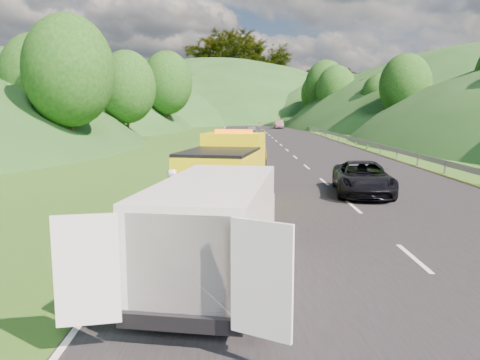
{
  "coord_description": "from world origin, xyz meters",
  "views": [
    {
      "loc": [
        -1.23,
        -12.87,
        3.59
      ],
      "look_at": [
        -1.19,
        2.17,
        1.3
      ],
      "focal_mm": 35.0,
      "sensor_mm": 36.0,
      "label": 1
    }
  ],
  "objects_px": {
    "child": "(226,239)",
    "passing_suv": "(362,195)",
    "white_van": "(216,226)",
    "worker": "(203,310)",
    "tow_truck": "(227,167)",
    "spare_tire": "(257,322)",
    "woman": "(175,227)",
    "suitcase": "(121,228)"
  },
  "relations": [
    {
      "from": "child",
      "to": "passing_suv",
      "type": "distance_m",
      "value": 8.82
    },
    {
      "from": "white_van",
      "to": "worker",
      "type": "relative_size",
      "value": 3.59
    },
    {
      "from": "tow_truck",
      "to": "spare_tire",
      "type": "distance_m",
      "value": 10.56
    },
    {
      "from": "tow_truck",
      "to": "white_van",
      "type": "bearing_deg",
      "value": -78.35
    },
    {
      "from": "spare_tire",
      "to": "woman",
      "type": "bearing_deg",
      "value": 109.36
    },
    {
      "from": "white_van",
      "to": "passing_suv",
      "type": "bearing_deg",
      "value": 69.66
    },
    {
      "from": "white_van",
      "to": "spare_tire",
      "type": "distance_m",
      "value": 2.28
    },
    {
      "from": "suitcase",
      "to": "passing_suv",
      "type": "distance_m",
      "value": 10.87
    },
    {
      "from": "suitcase",
      "to": "tow_truck",
      "type": "bearing_deg",
      "value": 61.04
    },
    {
      "from": "woman",
      "to": "suitcase",
      "type": "relative_size",
      "value": 3.23
    },
    {
      "from": "white_van",
      "to": "spare_tire",
      "type": "bearing_deg",
      "value": -57.44
    },
    {
      "from": "worker",
      "to": "suitcase",
      "type": "relative_size",
      "value": 3.29
    },
    {
      "from": "worker",
      "to": "suitcase",
      "type": "distance_m",
      "value": 5.48
    },
    {
      "from": "worker",
      "to": "tow_truck",
      "type": "bearing_deg",
      "value": 97.47
    },
    {
      "from": "white_van",
      "to": "suitcase",
      "type": "distance_m",
      "value": 4.63
    },
    {
      "from": "woman",
      "to": "passing_suv",
      "type": "bearing_deg",
      "value": -38.06
    },
    {
      "from": "tow_truck",
      "to": "passing_suv",
      "type": "relative_size",
      "value": 1.37
    },
    {
      "from": "tow_truck",
      "to": "suitcase",
      "type": "bearing_deg",
      "value": -107.21
    },
    {
      "from": "tow_truck",
      "to": "spare_tire",
      "type": "height_order",
      "value": "tow_truck"
    },
    {
      "from": "woman",
      "to": "child",
      "type": "bearing_deg",
      "value": -114.35
    },
    {
      "from": "worker",
      "to": "child",
      "type": "bearing_deg",
      "value": 95.14
    },
    {
      "from": "white_van",
      "to": "woman",
      "type": "xyz_separation_m",
      "value": [
        -1.49,
        4.67,
        -1.24
      ]
    },
    {
      "from": "tow_truck",
      "to": "white_van",
      "type": "distance_m",
      "value": 8.7
    },
    {
      "from": "child",
      "to": "spare_tire",
      "type": "height_order",
      "value": "child"
    },
    {
      "from": "suitcase",
      "to": "spare_tire",
      "type": "height_order",
      "value": "suitcase"
    },
    {
      "from": "worker",
      "to": "passing_suv",
      "type": "xyz_separation_m",
      "value": [
        5.88,
        11.49,
        0.0
      ]
    },
    {
      "from": "woman",
      "to": "spare_tire",
      "type": "height_order",
      "value": "woman"
    },
    {
      "from": "child",
      "to": "worker",
      "type": "xyz_separation_m",
      "value": [
        -0.28,
        -4.67,
        0.0
      ]
    },
    {
      "from": "child",
      "to": "suitcase",
      "type": "bearing_deg",
      "value": -143.71
    },
    {
      "from": "white_van",
      "to": "passing_suv",
      "type": "relative_size",
      "value": 1.31
    },
    {
      "from": "child",
      "to": "worker",
      "type": "bearing_deg",
      "value": -54.97
    },
    {
      "from": "worker",
      "to": "passing_suv",
      "type": "relative_size",
      "value": 0.37
    },
    {
      "from": "worker",
      "to": "spare_tire",
      "type": "xyz_separation_m",
      "value": [
        0.95,
        -0.49,
        0.0
      ]
    },
    {
      "from": "woman",
      "to": "passing_suv",
      "type": "xyz_separation_m",
      "value": [
        7.19,
        5.55,
        0.0
      ]
    },
    {
      "from": "woman",
      "to": "passing_suv",
      "type": "relative_size",
      "value": 0.36
    },
    {
      "from": "spare_tire",
      "to": "suitcase",
      "type": "bearing_deg",
      "value": 124.5
    },
    {
      "from": "passing_suv",
      "to": "woman",
      "type": "bearing_deg",
      "value": -134.46
    },
    {
      "from": "worker",
      "to": "passing_suv",
      "type": "height_order",
      "value": "worker"
    },
    {
      "from": "tow_truck",
      "to": "child",
      "type": "distance_m",
      "value": 5.47
    },
    {
      "from": "spare_tire",
      "to": "passing_suv",
      "type": "relative_size",
      "value": 0.14
    },
    {
      "from": "tow_truck",
      "to": "woman",
      "type": "xyz_separation_m",
      "value": [
        -1.5,
        -4.03,
        -1.35
      ]
    },
    {
      "from": "woman",
      "to": "child",
      "type": "xyz_separation_m",
      "value": [
        1.59,
        -1.27,
        0.0
      ]
    }
  ]
}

